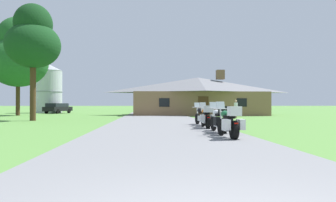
{
  "coord_description": "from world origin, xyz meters",
  "views": [
    {
      "loc": [
        -0.64,
        -2.72,
        1.25
      ],
      "look_at": [
        0.79,
        22.07,
        1.51
      ],
      "focal_mm": 34.09,
      "sensor_mm": 36.0,
      "label": 1
    }
  ],
  "objects_px": {
    "tree_left_far": "(18,55)",
    "motorcycle_orange_third_in_row": "(206,117)",
    "parked_black_suv_far_left": "(58,108)",
    "motorcycle_white_second_in_row": "(220,119)",
    "bystander_white_shirt_near_lodge": "(236,108)",
    "metal_silo_distant": "(49,89)",
    "motorcycle_black_farthest_in_row": "(202,115)",
    "motorcycle_green_nearest_to_camera": "(229,122)",
    "tree_left_near": "(33,39)"
  },
  "relations": [
    {
      "from": "tree_left_far",
      "to": "motorcycle_orange_third_in_row",
      "type": "bearing_deg",
      "value": -49.56
    },
    {
      "from": "parked_black_suv_far_left",
      "to": "motorcycle_white_second_in_row",
      "type": "bearing_deg",
      "value": -47.14
    },
    {
      "from": "bystander_white_shirt_near_lodge",
      "to": "parked_black_suv_far_left",
      "type": "relative_size",
      "value": 0.34
    },
    {
      "from": "metal_silo_distant",
      "to": "motorcycle_black_farthest_in_row",
      "type": "bearing_deg",
      "value": -58.97
    },
    {
      "from": "motorcycle_white_second_in_row",
      "to": "motorcycle_orange_third_in_row",
      "type": "height_order",
      "value": "same"
    },
    {
      "from": "motorcycle_orange_third_in_row",
      "to": "bystander_white_shirt_near_lodge",
      "type": "height_order",
      "value": "bystander_white_shirt_near_lodge"
    },
    {
      "from": "bystander_white_shirt_near_lodge",
      "to": "tree_left_far",
      "type": "xyz_separation_m",
      "value": [
        -22.69,
        7.38,
        5.82
      ]
    },
    {
      "from": "metal_silo_distant",
      "to": "parked_black_suv_far_left",
      "type": "height_order",
      "value": "metal_silo_distant"
    },
    {
      "from": "metal_silo_distant",
      "to": "motorcycle_orange_third_in_row",
      "type": "bearing_deg",
      "value": -61.06
    },
    {
      "from": "metal_silo_distant",
      "to": "parked_black_suv_far_left",
      "type": "xyz_separation_m",
      "value": [
        1.98,
        -2.68,
        -2.77
      ]
    },
    {
      "from": "motorcycle_orange_third_in_row",
      "to": "tree_left_far",
      "type": "height_order",
      "value": "tree_left_far"
    },
    {
      "from": "motorcycle_white_second_in_row",
      "to": "metal_silo_distant",
      "type": "distance_m",
      "value": 38.68
    },
    {
      "from": "motorcycle_black_farthest_in_row",
      "to": "metal_silo_distant",
      "type": "bearing_deg",
      "value": 112.23
    },
    {
      "from": "motorcycle_green_nearest_to_camera",
      "to": "parked_black_suv_far_left",
      "type": "distance_m",
      "value": 37.18
    },
    {
      "from": "motorcycle_white_second_in_row",
      "to": "tree_left_near",
      "type": "relative_size",
      "value": 0.23
    },
    {
      "from": "motorcycle_orange_third_in_row",
      "to": "parked_black_suv_far_left",
      "type": "distance_m",
      "value": 32.94
    },
    {
      "from": "motorcycle_white_second_in_row",
      "to": "tree_left_near",
      "type": "distance_m",
      "value": 17.46
    },
    {
      "from": "bystander_white_shirt_near_lodge",
      "to": "metal_silo_distant",
      "type": "bearing_deg",
      "value": 45.73
    },
    {
      "from": "motorcycle_green_nearest_to_camera",
      "to": "bystander_white_shirt_near_lodge",
      "type": "bearing_deg",
      "value": 69.14
    },
    {
      "from": "motorcycle_white_second_in_row",
      "to": "bystander_white_shirt_near_lodge",
      "type": "xyz_separation_m",
      "value": [
        5.01,
        15.78,
        0.32
      ]
    },
    {
      "from": "motorcycle_green_nearest_to_camera",
      "to": "tree_left_near",
      "type": "distance_m",
      "value": 18.88
    },
    {
      "from": "motorcycle_black_farthest_in_row",
      "to": "tree_left_far",
      "type": "xyz_separation_m",
      "value": [
        -17.71,
        18.29,
        6.13
      ]
    },
    {
      "from": "bystander_white_shirt_near_lodge",
      "to": "tree_left_near",
      "type": "relative_size",
      "value": 0.19
    },
    {
      "from": "motorcycle_green_nearest_to_camera",
      "to": "motorcycle_white_second_in_row",
      "type": "height_order",
      "value": "same"
    },
    {
      "from": "motorcycle_green_nearest_to_camera",
      "to": "bystander_white_shirt_near_lodge",
      "type": "relative_size",
      "value": 1.25
    },
    {
      "from": "motorcycle_green_nearest_to_camera",
      "to": "parked_black_suv_far_left",
      "type": "relative_size",
      "value": 0.42
    },
    {
      "from": "bystander_white_shirt_near_lodge",
      "to": "metal_silo_distant",
      "type": "xyz_separation_m",
      "value": [
        -22.68,
        18.51,
        2.62
      ]
    },
    {
      "from": "tree_left_near",
      "to": "metal_silo_distant",
      "type": "xyz_separation_m",
      "value": [
        -5.8,
        22.77,
        -2.67
      ]
    },
    {
      "from": "motorcycle_white_second_in_row",
      "to": "metal_silo_distant",
      "type": "relative_size",
      "value": 0.29
    },
    {
      "from": "motorcycle_black_farthest_in_row",
      "to": "bystander_white_shirt_near_lodge",
      "type": "height_order",
      "value": "bystander_white_shirt_near_lodge"
    },
    {
      "from": "parked_black_suv_far_left",
      "to": "tree_left_near",
      "type": "bearing_deg",
      "value": -62.78
    },
    {
      "from": "motorcycle_orange_third_in_row",
      "to": "parked_black_suv_far_left",
      "type": "bearing_deg",
      "value": 118.25
    },
    {
      "from": "motorcycle_black_farthest_in_row",
      "to": "motorcycle_orange_third_in_row",
      "type": "bearing_deg",
      "value": -102.86
    },
    {
      "from": "bystander_white_shirt_near_lodge",
      "to": "parked_black_suv_far_left",
      "type": "bearing_deg",
      "value": 47.55
    },
    {
      "from": "parked_black_suv_far_left",
      "to": "bystander_white_shirt_near_lodge",
      "type": "bearing_deg",
      "value": -20.93
    },
    {
      "from": "motorcycle_green_nearest_to_camera",
      "to": "motorcycle_orange_third_in_row",
      "type": "relative_size",
      "value": 1.0
    },
    {
      "from": "motorcycle_green_nearest_to_camera",
      "to": "motorcycle_black_farthest_in_row",
      "type": "distance_m",
      "value": 7.06
    },
    {
      "from": "motorcycle_orange_third_in_row",
      "to": "motorcycle_black_farthest_in_row",
      "type": "relative_size",
      "value": 1.0
    },
    {
      "from": "tree_left_far",
      "to": "metal_silo_distant",
      "type": "xyz_separation_m",
      "value": [
        0.02,
        11.12,
        -3.2
      ]
    },
    {
      "from": "motorcycle_white_second_in_row",
      "to": "bystander_white_shirt_near_lodge",
      "type": "bearing_deg",
      "value": 67.61
    },
    {
      "from": "parked_black_suv_far_left",
      "to": "motorcycle_orange_third_in_row",
      "type": "bearing_deg",
      "value": -45.35
    },
    {
      "from": "motorcycle_green_nearest_to_camera",
      "to": "tree_left_far",
      "type": "relative_size",
      "value": 0.19
    },
    {
      "from": "motorcycle_black_farthest_in_row",
      "to": "tree_left_near",
      "type": "height_order",
      "value": "tree_left_near"
    },
    {
      "from": "motorcycle_green_nearest_to_camera",
      "to": "motorcycle_orange_third_in_row",
      "type": "distance_m",
      "value": 4.75
    },
    {
      "from": "tree_left_far",
      "to": "motorcycle_green_nearest_to_camera",
      "type": "bearing_deg",
      "value": -55.33
    },
    {
      "from": "tree_left_near",
      "to": "parked_black_suv_far_left",
      "type": "xyz_separation_m",
      "value": [
        -3.81,
        20.09,
        -5.44
      ]
    },
    {
      "from": "motorcycle_orange_third_in_row",
      "to": "motorcycle_white_second_in_row",
      "type": "bearing_deg",
      "value": -87.08
    },
    {
      "from": "motorcycle_orange_third_in_row",
      "to": "metal_silo_distant",
      "type": "bearing_deg",
      "value": 119.01
    },
    {
      "from": "motorcycle_green_nearest_to_camera",
      "to": "tree_left_far",
      "type": "bearing_deg",
      "value": 119.85
    },
    {
      "from": "motorcycle_black_farthest_in_row",
      "to": "metal_silo_distant",
      "type": "xyz_separation_m",
      "value": [
        -17.7,
        29.41,
        2.93
      ]
    }
  ]
}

